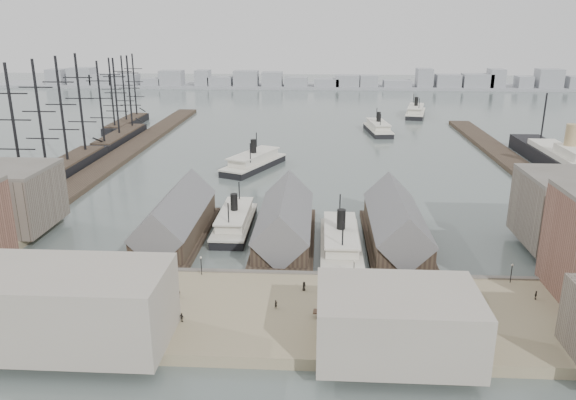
# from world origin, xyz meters

# --- Properties ---
(ground) EXTENTS (900.00, 900.00, 0.00)m
(ground) POSITION_xyz_m (0.00, 0.00, 0.00)
(ground) COLOR #4D5956
(ground) RESTS_ON ground
(quay) EXTENTS (180.00, 30.00, 2.00)m
(quay) POSITION_xyz_m (0.00, -20.00, 1.00)
(quay) COLOR #86785A
(quay) RESTS_ON ground
(seawall) EXTENTS (180.00, 1.20, 2.30)m
(seawall) POSITION_xyz_m (0.00, -5.20, 1.15)
(seawall) COLOR #59544C
(seawall) RESTS_ON ground
(west_wharf) EXTENTS (10.00, 220.00, 1.60)m
(west_wharf) POSITION_xyz_m (-68.00, 100.00, 0.80)
(west_wharf) COLOR #2D231C
(west_wharf) RESTS_ON ground
(east_wharf) EXTENTS (10.00, 180.00, 1.60)m
(east_wharf) POSITION_xyz_m (78.00, 90.00, 0.80)
(east_wharf) COLOR #2D231C
(east_wharf) RESTS_ON ground
(ferry_shed_west) EXTENTS (14.00, 42.00, 12.60)m
(ferry_shed_west) POSITION_xyz_m (-26.00, 16.88, 4.64)
(ferry_shed_west) COLOR #2D231C
(ferry_shed_west) RESTS_ON ground
(ferry_shed_center) EXTENTS (14.00, 42.00, 12.60)m
(ferry_shed_center) POSITION_xyz_m (0.00, 16.88, 4.64)
(ferry_shed_center) COLOR #2D231C
(ferry_shed_center) RESTS_ON ground
(ferry_shed_east) EXTENTS (14.00, 42.00, 12.60)m
(ferry_shed_east) POSITION_xyz_m (26.00, 16.88, 4.64)
(ferry_shed_east) COLOR #2D231C
(ferry_shed_east) RESTS_ON ground
(street_bldg_center) EXTENTS (24.00, 16.00, 10.00)m
(street_bldg_center) POSITION_xyz_m (20.00, -32.00, 7.00)
(street_bldg_center) COLOR gray
(street_bldg_center) RESTS_ON quay
(street_bldg_west) EXTENTS (30.00, 16.00, 12.00)m
(street_bldg_west) POSITION_xyz_m (-30.00, -32.00, 8.00)
(street_bldg_west) COLOR gray
(street_bldg_west) RESTS_ON quay
(lamp_post_far_w) EXTENTS (0.44, 0.44, 3.92)m
(lamp_post_far_w) POSITION_xyz_m (-45.00, -7.00, 4.71)
(lamp_post_far_w) COLOR black
(lamp_post_far_w) RESTS_ON quay
(lamp_post_near_w) EXTENTS (0.44, 0.44, 3.92)m
(lamp_post_near_w) POSITION_xyz_m (-15.00, -7.00, 4.71)
(lamp_post_near_w) COLOR black
(lamp_post_near_w) RESTS_ON quay
(lamp_post_near_e) EXTENTS (0.44, 0.44, 3.92)m
(lamp_post_near_e) POSITION_xyz_m (15.00, -7.00, 4.71)
(lamp_post_near_e) COLOR black
(lamp_post_near_e) RESTS_ON quay
(lamp_post_far_e) EXTENTS (0.44, 0.44, 3.92)m
(lamp_post_far_e) POSITION_xyz_m (45.00, -7.00, 4.71)
(lamp_post_far_e) COLOR black
(lamp_post_far_e) RESTS_ON quay
(far_shore) EXTENTS (500.00, 40.00, 15.72)m
(far_shore) POSITION_xyz_m (-2.07, 334.14, 3.91)
(far_shore) COLOR gray
(far_shore) RESTS_ON ground
(ferry_docked_west) EXTENTS (8.33, 27.75, 9.91)m
(ferry_docked_west) POSITION_xyz_m (-13.00, 23.72, 2.32)
(ferry_docked_west) COLOR black
(ferry_docked_west) RESTS_ON ground
(ferry_docked_east) EXTENTS (8.97, 29.92, 10.68)m
(ferry_docked_east) POSITION_xyz_m (13.00, 11.01, 2.50)
(ferry_docked_east) COLOR black
(ferry_docked_east) RESTS_ON ground
(ferry_open_near) EXTENTS (21.26, 32.46, 11.19)m
(ferry_open_near) POSITION_xyz_m (-15.25, 84.07, 2.62)
(ferry_open_near) COLOR black
(ferry_open_near) RESTS_ON ground
(ferry_open_mid) EXTENTS (12.09, 29.89, 10.38)m
(ferry_open_mid) POSITION_xyz_m (34.77, 153.32, 2.43)
(ferry_open_mid) COLOR black
(ferry_open_mid) RESTS_ON ground
(ferry_open_far) EXTENTS (15.41, 32.18, 11.05)m
(ferry_open_far) POSITION_xyz_m (59.83, 203.05, 2.59)
(ferry_open_far) COLOR black
(ferry_open_far) RESTS_ON ground
(sailing_ship_near) EXTENTS (9.52, 65.55, 39.12)m
(sailing_ship_near) POSITION_xyz_m (-78.91, 68.80, 2.87)
(sailing_ship_near) COLOR black
(sailing_ship_near) RESTS_ON ground
(sailing_ship_mid) EXTENTS (8.60, 49.68, 35.35)m
(sailing_ship_mid) POSITION_xyz_m (-78.33, 126.48, 2.53)
(sailing_ship_mid) COLOR black
(sailing_ship_mid) RESTS_ON ground
(sailing_ship_far) EXTENTS (8.34, 46.31, 34.27)m
(sailing_ship_far) POSITION_xyz_m (-86.94, 161.06, 2.48)
(sailing_ship_far) COLOR black
(sailing_ship_far) RESTS_ON ground
(ocean_steamer) EXTENTS (11.75, 85.84, 17.17)m
(ocean_steamer) POSITION_xyz_m (92.00, 83.13, 3.69)
(ocean_steamer) COLOR black
(ocean_steamer) RESTS_ON ground
(tram) EXTENTS (3.70, 10.69, 3.73)m
(tram) POSITION_xyz_m (32.03, -15.79, 3.91)
(tram) COLOR black
(tram) RESTS_ON quay
(horse_cart_left) EXTENTS (4.83, 2.97, 1.62)m
(horse_cart_left) POSITION_xyz_m (-32.70, -15.22, 2.82)
(horse_cart_left) COLOR black
(horse_cart_left) RESTS_ON quay
(horse_cart_center) EXTENTS (4.89, 2.49, 1.47)m
(horse_cart_center) POSITION_xyz_m (-18.47, -17.02, 2.77)
(horse_cart_center) COLOR black
(horse_cart_center) RESTS_ON quay
(horse_cart_right) EXTENTS (4.76, 2.03, 1.72)m
(horse_cart_right) POSITION_xyz_m (10.68, -22.17, 2.86)
(horse_cart_right) COLOR black
(horse_cart_right) RESTS_ON quay
(pedestrian_0) EXTENTS (0.68, 0.54, 1.71)m
(pedestrian_0) POSITION_xyz_m (-50.53, -15.63, 2.86)
(pedestrian_0) COLOR black
(pedestrian_0) RESTS_ON quay
(pedestrian_1) EXTENTS (0.83, 0.69, 1.56)m
(pedestrian_1) POSITION_xyz_m (-41.73, -20.40, 2.78)
(pedestrian_1) COLOR black
(pedestrian_1) RESTS_ON quay
(pedestrian_2) EXTENTS (1.26, 1.06, 1.69)m
(pedestrian_2) POSITION_xyz_m (-26.65, -10.92, 2.85)
(pedestrian_2) COLOR black
(pedestrian_2) RESTS_ON quay
(pedestrian_3) EXTENTS (1.02, 0.73, 1.60)m
(pedestrian_3) POSITION_xyz_m (-14.54, -25.26, 2.80)
(pedestrian_3) COLOR black
(pedestrian_3) RESTS_ON quay
(pedestrian_4) EXTENTS (0.98, 1.04, 1.79)m
(pedestrian_4) POSITION_xyz_m (5.47, -12.63, 2.90)
(pedestrian_4) COLOR black
(pedestrian_4) RESTS_ON quay
(pedestrian_5) EXTENTS (0.72, 0.72, 1.62)m
(pedestrian_5) POSITION_xyz_m (0.79, -19.84, 2.81)
(pedestrian_5) COLOR black
(pedestrian_5) RESTS_ON quay
(pedestrian_6) EXTENTS (1.07, 1.10, 1.78)m
(pedestrian_6) POSITION_xyz_m (23.00, -8.09, 2.89)
(pedestrian_6) COLOR black
(pedestrian_6) RESTS_ON quay
(pedestrian_7) EXTENTS (1.34, 1.18, 1.80)m
(pedestrian_7) POSITION_xyz_m (30.87, -22.80, 2.90)
(pedestrian_7) COLOR black
(pedestrian_7) RESTS_ON quay
(pedestrian_8) EXTENTS (0.89, 1.02, 1.65)m
(pedestrian_8) POSITION_xyz_m (47.38, -13.65, 2.82)
(pedestrian_8) COLOR black
(pedestrian_8) RESTS_ON quay
(pedestrian_10) EXTENTS (0.81, 1.01, 1.81)m
(pedestrian_10) POSITION_xyz_m (-20.07, -24.58, 2.91)
(pedestrian_10) COLOR black
(pedestrian_10) RESTS_ON quay
(pedestrian_11) EXTENTS (0.93, 1.02, 1.67)m
(pedestrian_11) POSITION_xyz_m (18.87, -13.28, 2.83)
(pedestrian_11) COLOR black
(pedestrian_11) RESTS_ON quay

